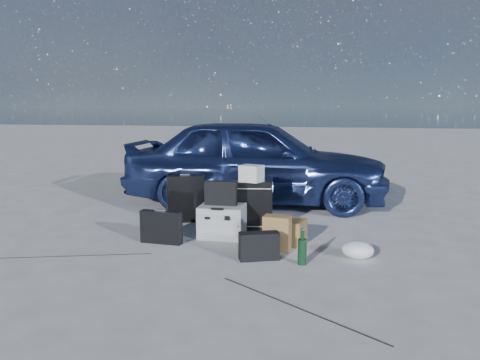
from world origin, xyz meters
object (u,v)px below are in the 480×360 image
object	(u,v)px
car	(256,161)
duffel_bag	(232,209)
suitcase_right	(251,206)
green_bottle	(302,247)
suitcase_left	(185,199)
cardboard_box	(288,232)
briefcase	(161,227)
pelican_case	(222,221)

from	to	relation	value
car	duffel_bag	size ratio (longest dim) A/B	5.86
suitcase_right	green_bottle	size ratio (longest dim) A/B	1.78
suitcase_left	cardboard_box	xyz separation A→B (m)	(1.41, -0.71, -0.17)
briefcase	cardboard_box	size ratio (longest dim) A/B	1.30
car	duffel_bag	xyz separation A→B (m)	(-0.10, -1.18, -0.50)
briefcase	suitcase_left	size ratio (longest dim) A/B	0.76
duffel_bag	cardboard_box	size ratio (longest dim) A/B	1.88
suitcase_left	duffel_bag	bearing A→B (deg)	-12.28
pelican_case	cardboard_box	world-z (taller)	pelican_case
pelican_case	car	bearing A→B (deg)	86.46
car	duffel_bag	world-z (taller)	car
green_bottle	suitcase_left	bearing A→B (deg)	139.77
briefcase	green_bottle	size ratio (longest dim) A/B	1.37
suitcase_left	suitcase_right	bearing A→B (deg)	-38.49
duffel_bag	briefcase	bearing A→B (deg)	-138.15
briefcase	suitcase_left	world-z (taller)	suitcase_left
suitcase_right	green_bottle	xyz separation A→B (m)	(0.70, -1.11, -0.13)
cardboard_box	briefcase	bearing A→B (deg)	-168.21
briefcase	suitcase_left	xyz separation A→B (m)	(-0.06, 1.00, 0.12)
car	duffel_bag	bearing A→B (deg)	171.39
suitcase_left	car	bearing A→B (deg)	38.96
pelican_case	suitcase_left	world-z (taller)	suitcase_left
car	pelican_case	distance (m)	1.95
briefcase	cardboard_box	distance (m)	1.38
duffel_bag	green_bottle	world-z (taller)	green_bottle
suitcase_left	cardboard_box	distance (m)	1.59
duffel_bag	cardboard_box	world-z (taller)	duffel_bag
cardboard_box	car	bearing A→B (deg)	109.59
pelican_case	green_bottle	xyz separation A→B (m)	(0.98, -0.78, -0.01)
pelican_case	briefcase	size ratio (longest dim) A/B	1.09
car	green_bottle	size ratio (longest dim) A/B	11.60
suitcase_left	suitcase_right	distance (m)	0.96
suitcase_left	cardboard_box	bearing A→B (deg)	-49.31
car	briefcase	size ratio (longest dim) A/B	8.46
green_bottle	pelican_case	bearing A→B (deg)	141.60
suitcase_left	duffel_bag	distance (m)	0.62
suitcase_right	green_bottle	bearing A→B (deg)	-67.27
duffel_bag	suitcase_right	bearing A→B (deg)	-71.30
car	green_bottle	world-z (taller)	car
briefcase	duffel_bag	world-z (taller)	briefcase
cardboard_box	green_bottle	bearing A→B (deg)	-72.26
suitcase_right	suitcase_left	bearing A→B (deg)	154.39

